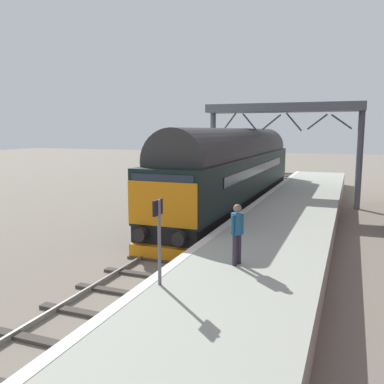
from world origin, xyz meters
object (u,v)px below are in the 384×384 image
(diesel_locomotive, at_px, (235,168))
(waiting_passenger, at_px, (237,229))
(platform_number_sign, at_px, (159,229))
(signal_post_far, at_px, (182,166))

(diesel_locomotive, height_order, waiting_passenger, diesel_locomotive)
(waiting_passenger, bearing_deg, diesel_locomotive, 34.21)
(diesel_locomotive, distance_m, platform_number_sign, 14.19)
(platform_number_sign, relative_size, waiting_passenger, 1.22)
(signal_post_far, relative_size, waiting_passenger, 2.59)
(platform_number_sign, bearing_deg, diesel_locomotive, 98.30)
(signal_post_far, bearing_deg, platform_number_sign, -70.01)
(diesel_locomotive, height_order, signal_post_far, diesel_locomotive)
(waiting_passenger, bearing_deg, signal_post_far, 49.67)
(signal_post_far, height_order, platform_number_sign, signal_post_far)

